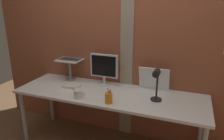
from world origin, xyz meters
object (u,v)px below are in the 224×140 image
at_px(whiteboard_panel, 154,79).
at_px(pen_cup, 109,98).
at_px(desk_lamp, 156,82).
at_px(laptop, 72,54).
at_px(monitor, 104,68).
at_px(coffee_mug, 78,94).

relative_size(whiteboard_panel, pen_cup, 2.06).
bearing_deg(whiteboard_panel, desk_lamp, -76.40).
xyz_separation_m(laptop, whiteboard_panel, (1.12, -0.03, -0.19)).
xyz_separation_m(laptop, pen_cup, (0.75, -0.55, -0.28)).
distance_m(monitor, desk_lamp, 0.75).
bearing_deg(whiteboard_panel, laptop, 178.32).
xyz_separation_m(monitor, laptop, (-0.50, 0.08, 0.11)).
height_order(desk_lamp, coffee_mug, desk_lamp).
height_order(whiteboard_panel, desk_lamp, desk_lamp).
bearing_deg(pen_cup, desk_lamp, 23.21).
xyz_separation_m(monitor, whiteboard_panel, (0.62, 0.05, -0.08)).
relative_size(laptop, coffee_mug, 2.43).
distance_m(whiteboard_panel, pen_cup, 0.65).
xyz_separation_m(monitor, pen_cup, (0.25, -0.47, -0.17)).
distance_m(laptop, whiteboard_panel, 1.14).
bearing_deg(desk_lamp, coffee_mug, -166.56).
height_order(desk_lamp, pen_cup, desk_lamp).
relative_size(monitor, coffee_mug, 2.98).
xyz_separation_m(whiteboard_panel, desk_lamp, (0.08, -0.33, 0.09)).
height_order(laptop, whiteboard_panel, laptop).
height_order(pen_cup, coffee_mug, pen_cup).
bearing_deg(whiteboard_panel, monitor, -175.79).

